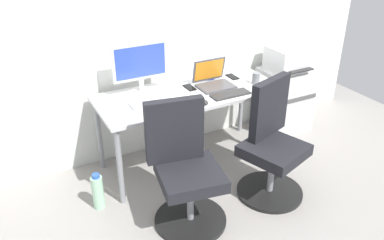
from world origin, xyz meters
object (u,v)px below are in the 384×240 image
office_chair_right (271,145)px  side_cabinet (284,100)px  printer (289,59)px  desktop_monitor (140,64)px  open_laptop (213,80)px  coffee_mug (210,74)px  water_bottle_on_floor (98,192)px  office_chair_left (185,171)px

office_chair_right → side_cabinet: (0.79, 0.80, -0.10)m
printer → desktop_monitor: desktop_monitor is taller
desktop_monitor → open_laptop: desktop_monitor is taller
desktop_monitor → open_laptop: size_ratio=1.55×
side_cabinet → open_laptop: size_ratio=2.11×
open_laptop → printer: bearing=5.8°
side_cabinet → open_laptop: 1.02m
office_chair_right → coffee_mug: size_ratio=10.22×
water_bottle_on_floor → desktop_monitor: bearing=37.7°
office_chair_left → desktop_monitor: size_ratio=1.96×
side_cabinet → printer: bearing=-90.0°
side_cabinet → coffee_mug: size_ratio=7.12×
printer → open_laptop: size_ratio=1.29×
desktop_monitor → printer: bearing=-2.1°
side_cabinet → water_bottle_on_floor: bearing=-169.7°
office_chair_left → printer: 1.78m
office_chair_right → open_laptop: office_chair_right is taller
side_cabinet → printer: size_ratio=1.64×
office_chair_left → open_laptop: (0.63, 0.71, 0.33)m
office_chair_right → water_bottle_on_floor: office_chair_right is taller
desktop_monitor → office_chair_left: bearing=-91.4°
office_chair_right → water_bottle_on_floor: size_ratio=3.03×
coffee_mug → water_bottle_on_floor: bearing=-160.6°
office_chair_right → desktop_monitor: 1.26m
office_chair_left → side_cabinet: bearing=27.2°
open_laptop → office_chair_right: bearing=-79.3°
desktop_monitor → side_cabinet: bearing=-2.1°
office_chair_left → desktop_monitor: desktop_monitor is taller
office_chair_left → water_bottle_on_floor: bearing=142.8°
printer → open_laptop: 0.93m
printer → open_laptop: bearing=-174.2°
desktop_monitor → water_bottle_on_floor: bearing=-142.3°
printer → coffee_mug: 0.87m
office_chair_right → coffee_mug: office_chair_right is taller
office_chair_left → coffee_mug: bearing=51.1°
office_chair_right → open_laptop: size_ratio=3.03×
water_bottle_on_floor → open_laptop: bearing=13.7°
office_chair_right → printer: bearing=45.5°
desktop_monitor → open_laptop: (0.61, -0.15, -0.19)m
coffee_mug → printer: bearing=-3.4°
office_chair_left → desktop_monitor: (0.02, 0.86, 0.53)m
office_chair_left → office_chair_right: 0.77m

